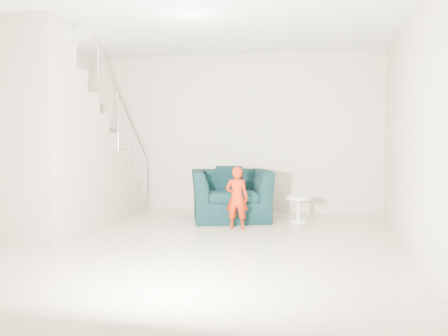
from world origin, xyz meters
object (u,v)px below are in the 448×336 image
at_px(side_table, 298,205).
at_px(toddler, 237,198).
at_px(armchair, 231,195).
at_px(staircase, 61,162).

bearing_deg(side_table, toddler, -137.77).
bearing_deg(toddler, armchair, -74.26).
bearing_deg(staircase, toddler, 13.56).
bearing_deg(staircase, armchair, 31.42).
bearing_deg(armchair, toddler, -90.07).
height_order(toddler, staircase, staircase).
height_order(armchair, toddler, toddler).
distance_m(armchair, toddler, 0.77).
xyz_separation_m(toddler, side_table, (0.81, 0.73, -0.18)).
distance_m(toddler, side_table, 1.10).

